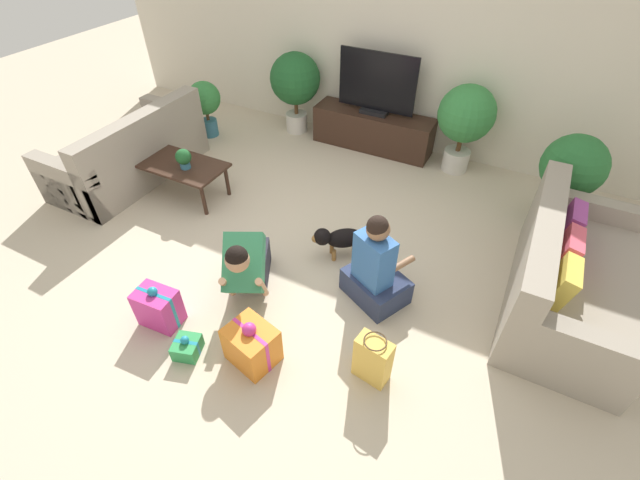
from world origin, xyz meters
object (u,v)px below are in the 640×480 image
object	(u,v)px
person_kneeling	(247,264)
potted_plant_back_right	(466,118)
tv_console	(373,130)
coffee_table	(180,167)
dog	(339,238)
potted_plant_corner_left	(205,102)
gift_box_a	(158,307)
potted_plant_back_left	(295,82)
tv	(377,87)
tabletop_plant	(184,158)
sofa_right	(566,278)
potted_plant_corner_right	(573,168)
person_sitting	(376,270)
gift_box_c	(187,347)
gift_box_b	(252,345)
sofa_left	(131,154)
gift_bag_a	(373,359)

from	to	relation	value
person_kneeling	potted_plant_back_right	bearing A→B (deg)	42.14
tv_console	potted_plant_back_right	world-z (taller)	potted_plant_back_right
coffee_table	dog	size ratio (longest dim) A/B	2.19
potted_plant_corner_left	gift_box_a	xyz separation A→B (m)	(1.72, -2.83, -0.31)
potted_plant_back_left	gift_box_a	distance (m)	3.62
gift_box_a	potted_plant_back_right	bearing A→B (deg)	65.78
potted_plant_corner_left	dog	world-z (taller)	potted_plant_corner_left
tv	tabletop_plant	xyz separation A→B (m)	(-1.38, -2.05, -0.31)
sofa_right	dog	xyz separation A→B (m)	(-1.95, -0.33, -0.08)
potted_plant_corner_right	person_sitting	size ratio (longest dim) A/B	1.07
potted_plant_corner_right	dog	world-z (taller)	potted_plant_corner_right
tv	dog	size ratio (longest dim) A/B	2.08
sofa_right	tv_console	xyz separation A→B (m)	(-2.47, 1.83, -0.06)
sofa_right	person_kneeling	world-z (taller)	sofa_right
coffee_table	gift_box_c	distance (m)	2.27
potted_plant_corner_left	person_sitting	bearing A→B (deg)	-28.95
dog	gift_box_b	world-z (taller)	gift_box_b
potted_plant_back_right	person_kneeling	xyz separation A→B (m)	(-1.11, -2.89, -0.35)
potted_plant_corner_right	sofa_right	bearing A→B (deg)	-83.46
sofa_left	gift_box_c	world-z (taller)	sofa_left
tv_console	dog	size ratio (longest dim) A/B	3.28
potted_plant_back_left	dog	size ratio (longest dim) A/B	2.26
tv	person_sitting	world-z (taller)	tv
sofa_right	gift_box_c	bearing A→B (deg)	126.80
gift_bag_a	tabletop_plant	xyz separation A→B (m)	(-2.69, 1.18, 0.32)
tv_console	gift_box_b	world-z (taller)	tv_console
sofa_right	potted_plant_back_right	bearing A→B (deg)	36.84
sofa_left	potted_plant_back_left	world-z (taller)	potted_plant_back_left
tv	potted_plant_corner_left	distance (m)	2.31
tabletop_plant	potted_plant_corner_right	bearing A→B (deg)	21.82
tabletop_plant	gift_box_c	bearing A→B (deg)	-50.96
potted_plant_back_right	gift_bag_a	world-z (taller)	potted_plant_back_right
potted_plant_back_left	coffee_table	bearing A→B (deg)	-100.93
tabletop_plant	tv	bearing A→B (deg)	56.07
tv_console	potted_plant_corner_left	world-z (taller)	potted_plant_corner_left
person_kneeling	person_sitting	bearing A→B (deg)	-3.04
coffee_table	dog	distance (m)	2.05
tv_console	potted_plant_corner_right	size ratio (longest dim) A/B	1.62
potted_plant_back_left	tabletop_plant	size ratio (longest dim) A/B	4.88
potted_plant_corner_left	potted_plant_back_right	world-z (taller)	potted_plant_back_right
coffee_table	tabletop_plant	world-z (taller)	tabletop_plant
coffee_table	gift_box_c	world-z (taller)	coffee_table
potted_plant_corner_right	gift_box_a	world-z (taller)	potted_plant_corner_right
potted_plant_back_left	tv_console	bearing A→B (deg)	2.51
person_sitting	person_kneeling	bearing A→B (deg)	50.30
sofa_right	gift_box_a	world-z (taller)	sofa_right
sofa_right	potted_plant_corner_right	size ratio (longest dim) A/B	1.87
sofa_left	gift_box_a	xyz separation A→B (m)	(1.87, -1.57, -0.13)
sofa_left	potted_plant_back_left	distance (m)	2.30
sofa_left	potted_plant_back_right	size ratio (longest dim) A/B	1.70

